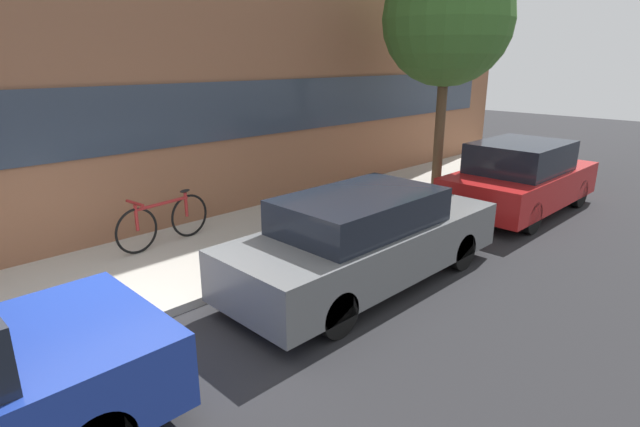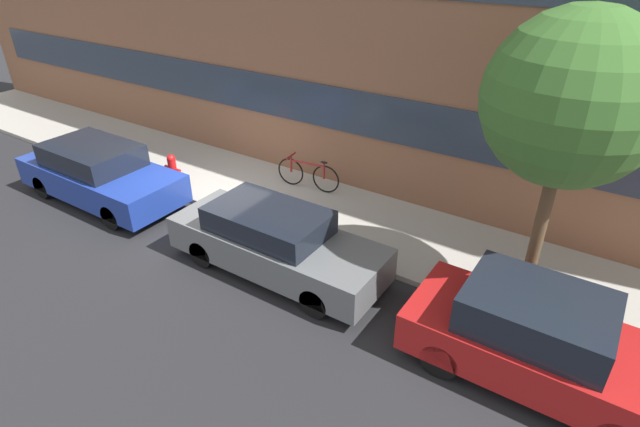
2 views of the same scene
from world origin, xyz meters
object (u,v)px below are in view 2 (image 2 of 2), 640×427
(parked_car_grey, at_px, (275,242))
(fire_hydrant, at_px, (173,169))
(street_tree, at_px, (573,100))
(bicycle, at_px, (308,174))
(parked_car_red, at_px, (538,339))
(parked_car_blue, at_px, (99,173))

(parked_car_grey, relative_size, fire_hydrant, 5.53)
(street_tree, bearing_deg, bicycle, 165.56)
(parked_car_red, xyz_separation_m, fire_hydrant, (-9.60, 1.48, -0.20))
(parked_car_red, height_order, bicycle, parked_car_red)
(parked_car_red, distance_m, fire_hydrant, 9.72)
(parked_car_blue, relative_size, street_tree, 0.88)
(parked_car_grey, xyz_separation_m, parked_car_red, (5.00, 0.00, 0.05))
(bicycle, height_order, street_tree, street_tree)
(fire_hydrant, relative_size, bicycle, 0.46)
(parked_car_grey, xyz_separation_m, bicycle, (-1.42, 3.19, -0.13))
(bicycle, bearing_deg, parked_car_grey, 106.98)
(parked_car_grey, xyz_separation_m, street_tree, (4.45, 1.68, 3.19))
(parked_car_grey, bearing_deg, fire_hydrant, 162.17)
(parked_car_red, xyz_separation_m, street_tree, (-0.55, 1.68, 3.13))
(parked_car_grey, distance_m, parked_car_red, 5.00)
(street_tree, bearing_deg, fire_hydrant, -178.77)
(parked_car_grey, distance_m, fire_hydrant, 4.84)
(fire_hydrant, height_order, street_tree, street_tree)
(fire_hydrant, bearing_deg, street_tree, 1.23)
(parked_car_blue, bearing_deg, parked_car_red, 0.00)
(parked_car_red, relative_size, fire_hydrant, 4.88)
(parked_car_blue, distance_m, street_tree, 10.65)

